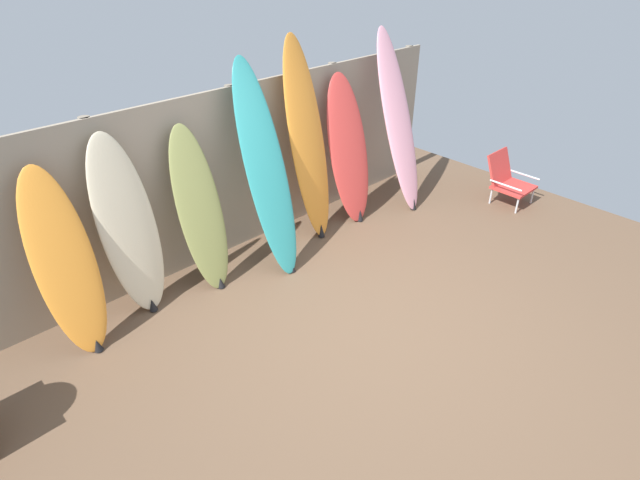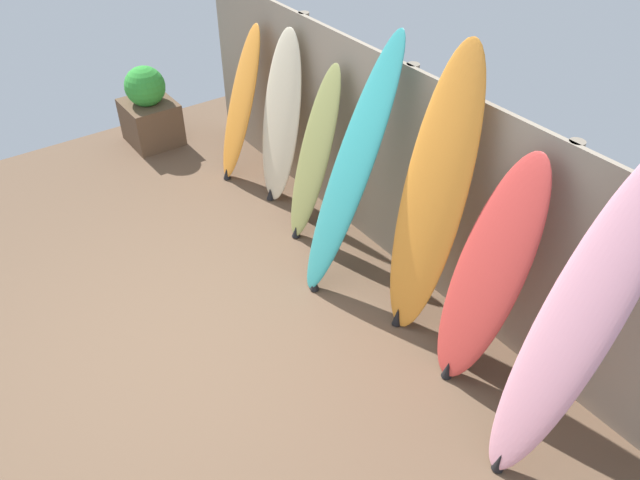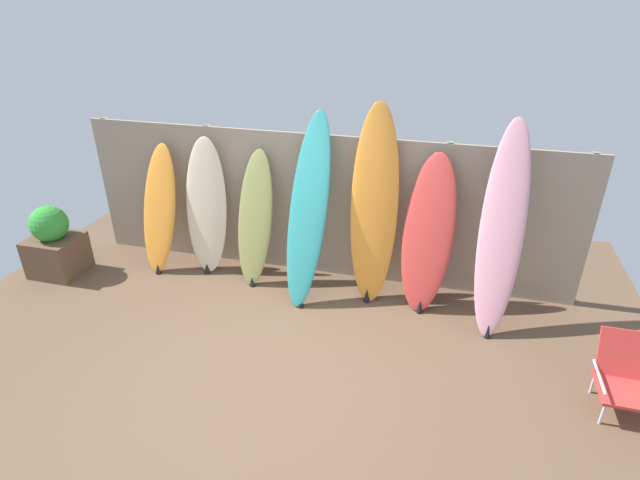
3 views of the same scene
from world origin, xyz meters
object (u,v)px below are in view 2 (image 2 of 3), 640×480
(surfboard_orange_0, at_px, (240,106))
(surfboard_teal_3, at_px, (351,172))
(surfboard_red_5, at_px, (488,276))
(surfboard_pink_6, at_px, (574,327))
(planter_box, at_px, (149,110))
(surfboard_cream_1, at_px, (281,120))
(surfboard_orange_4, at_px, (432,201))
(surfboard_olive_2, at_px, (314,157))

(surfboard_orange_0, xyz_separation_m, surfboard_teal_3, (1.99, -0.14, 0.26))
(surfboard_red_5, bearing_deg, surfboard_pink_6, -11.29)
(surfboard_pink_6, relative_size, planter_box, 2.37)
(planter_box, bearing_deg, surfboard_cream_1, 18.93)
(surfboard_teal_3, bearing_deg, surfboard_orange_0, 176.09)
(surfboard_orange_0, relative_size, surfboard_pink_6, 0.74)
(surfboard_teal_3, relative_size, surfboard_orange_4, 0.94)
(surfboard_olive_2, xyz_separation_m, surfboard_teal_3, (0.71, -0.15, 0.25))
(surfboard_orange_0, bearing_deg, planter_box, -156.78)
(surfboard_olive_2, height_order, surfboard_teal_3, surfboard_teal_3)
(surfboard_olive_2, height_order, surfboard_red_5, surfboard_red_5)
(surfboard_orange_0, distance_m, surfboard_pink_6, 4.07)
(surfboard_red_5, bearing_deg, planter_box, -173.46)
(surfboard_orange_0, bearing_deg, surfboard_red_5, -0.09)
(surfboard_red_5, bearing_deg, surfboard_cream_1, 177.74)
(surfboard_orange_4, distance_m, surfboard_pink_6, 1.36)
(surfboard_cream_1, relative_size, surfboard_olive_2, 1.06)
(surfboard_orange_0, height_order, surfboard_cream_1, surfboard_cream_1)
(surfboard_cream_1, relative_size, surfboard_teal_3, 0.81)
(surfboard_teal_3, bearing_deg, surfboard_orange_4, 13.49)
(surfboard_orange_4, bearing_deg, planter_box, -171.86)
(surfboard_pink_6, bearing_deg, surfboard_olive_2, 176.64)
(surfboard_orange_0, bearing_deg, surfboard_pink_6, -2.13)
(surfboard_orange_0, distance_m, surfboard_orange_4, 2.73)
(surfboard_olive_2, bearing_deg, surfboard_orange_0, -179.47)
(surfboard_orange_4, bearing_deg, surfboard_red_5, -3.82)
(surfboard_olive_2, relative_size, surfboard_pink_6, 0.75)
(surfboard_olive_2, distance_m, surfboard_red_5, 2.04)
(surfboard_orange_0, height_order, surfboard_teal_3, surfboard_teal_3)
(surfboard_pink_6, height_order, planter_box, surfboard_pink_6)
(surfboard_orange_0, xyz_separation_m, surfboard_red_5, (3.32, -0.01, 0.07))
(surfboard_cream_1, distance_m, surfboard_olive_2, 0.68)
(surfboard_pink_6, bearing_deg, planter_box, -175.93)
(surfboard_pink_6, bearing_deg, surfboard_teal_3, 179.58)
(surfboard_orange_0, distance_m, surfboard_red_5, 3.32)
(surfboard_teal_3, height_order, surfboard_orange_4, surfboard_orange_4)
(surfboard_orange_0, distance_m, surfboard_olive_2, 1.28)
(surfboard_orange_4, height_order, surfboard_pink_6, surfboard_orange_4)
(surfboard_orange_0, bearing_deg, surfboard_teal_3, -3.91)
(surfboard_cream_1, bearing_deg, surfboard_pink_6, -4.19)
(surfboard_olive_2, xyz_separation_m, planter_box, (-2.51, -0.54, -0.39))
(surfboard_olive_2, relative_size, surfboard_orange_4, 0.72)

